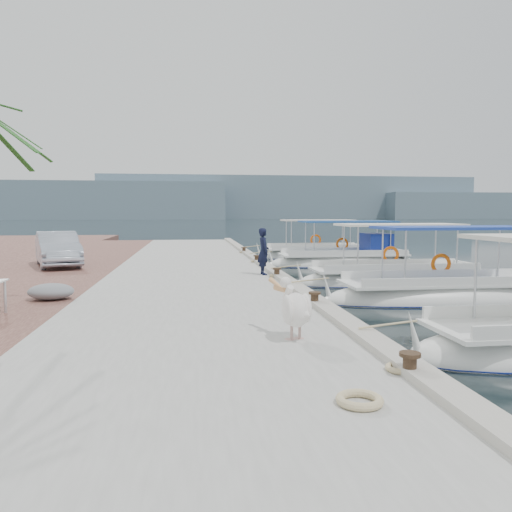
{
  "coord_description": "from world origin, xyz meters",
  "views": [
    {
      "loc": [
        -3.18,
        -14.53,
        2.64
      ],
      "look_at": [
        -1.0,
        1.82,
        1.2
      ],
      "focal_mm": 35.0,
      "sensor_mm": 36.0,
      "label": 1
    }
  ],
  "objects_px": {
    "fishing_caique_c": "(393,281)",
    "parked_car": "(58,249)",
    "pelican": "(295,308)",
    "fisherman": "(263,251)",
    "fishing_caique_e": "(315,256)",
    "fishing_caique_b": "(448,297)",
    "fishing_caique_d": "(345,262)"
  },
  "relations": [
    {
      "from": "fishing_caique_c",
      "to": "parked_car",
      "type": "xyz_separation_m",
      "value": [
        -12.71,
        3.22,
        1.06
      ]
    },
    {
      "from": "fishing_caique_c",
      "to": "pelican",
      "type": "distance_m",
      "value": 11.0
    },
    {
      "from": "fishing_caique_c",
      "to": "pelican",
      "type": "xyz_separation_m",
      "value": [
        -5.73,
        -9.34,
        0.9
      ]
    },
    {
      "from": "fisherman",
      "to": "parked_car",
      "type": "relative_size",
      "value": 0.39
    },
    {
      "from": "fishing_caique_e",
      "to": "fishing_caique_c",
      "type": "bearing_deg",
      "value": -88.57
    },
    {
      "from": "fisherman",
      "to": "parked_car",
      "type": "height_order",
      "value": "fisherman"
    },
    {
      "from": "fishing_caique_b",
      "to": "parked_car",
      "type": "distance_m",
      "value": 14.64
    },
    {
      "from": "pelican",
      "to": "fishing_caique_e",
      "type": "bearing_deg",
      "value": 74.77
    },
    {
      "from": "fishing_caique_b",
      "to": "pelican",
      "type": "xyz_separation_m",
      "value": [
        -5.93,
        -5.74,
        0.9
      ]
    },
    {
      "from": "fishing_caique_b",
      "to": "fishing_caique_d",
      "type": "bearing_deg",
      "value": 89.87
    },
    {
      "from": "fishing_caique_d",
      "to": "pelican",
      "type": "relative_size",
      "value": 5.79
    },
    {
      "from": "parked_car",
      "to": "fishing_caique_b",
      "type": "bearing_deg",
      "value": -47.18
    },
    {
      "from": "fishing_caique_b",
      "to": "pelican",
      "type": "bearing_deg",
      "value": -135.91
    },
    {
      "from": "fishing_caique_e",
      "to": "parked_car",
      "type": "height_order",
      "value": "fishing_caique_e"
    },
    {
      "from": "fishing_caique_b",
      "to": "fishing_caique_e",
      "type": "relative_size",
      "value": 1.14
    },
    {
      "from": "fishing_caique_b",
      "to": "fishing_caique_d",
      "type": "xyz_separation_m",
      "value": [
        0.02,
        10.1,
        0.06
      ]
    },
    {
      "from": "pelican",
      "to": "parked_car",
      "type": "bearing_deg",
      "value": 119.08
    },
    {
      "from": "fishing_caique_d",
      "to": "fishing_caique_e",
      "type": "xyz_separation_m",
      "value": [
        -0.49,
        4.22,
        -0.06
      ]
    },
    {
      "from": "fishing_caique_d",
      "to": "fisherman",
      "type": "height_order",
      "value": "fishing_caique_d"
    },
    {
      "from": "fishing_caique_b",
      "to": "fisherman",
      "type": "distance_m",
      "value": 6.1
    },
    {
      "from": "pelican",
      "to": "parked_car",
      "type": "distance_m",
      "value": 14.37
    },
    {
      "from": "pelican",
      "to": "fisherman",
      "type": "height_order",
      "value": "fisherman"
    },
    {
      "from": "fisherman",
      "to": "parked_car",
      "type": "distance_m",
      "value": 8.63
    },
    {
      "from": "fishing_caique_d",
      "to": "fisherman",
      "type": "distance_m",
      "value": 8.85
    },
    {
      "from": "fishing_caique_e",
      "to": "fisherman",
      "type": "relative_size",
      "value": 4.27
    },
    {
      "from": "fishing_caique_c",
      "to": "fisherman",
      "type": "height_order",
      "value": "fishing_caique_c"
    },
    {
      "from": "fishing_caique_d",
      "to": "fishing_caique_e",
      "type": "height_order",
      "value": "same"
    },
    {
      "from": "fishing_caique_d",
      "to": "fishing_caique_e",
      "type": "distance_m",
      "value": 4.24
    },
    {
      "from": "fishing_caique_d",
      "to": "fisherman",
      "type": "relative_size",
      "value": 4.75
    },
    {
      "from": "fishing_caique_b",
      "to": "fishing_caique_e",
      "type": "distance_m",
      "value": 14.33
    },
    {
      "from": "fishing_caique_e",
      "to": "pelican",
      "type": "relative_size",
      "value": 5.21
    },
    {
      "from": "fisherman",
      "to": "parked_car",
      "type": "xyz_separation_m",
      "value": [
        -7.75,
        3.8,
        -0.12
      ]
    }
  ]
}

